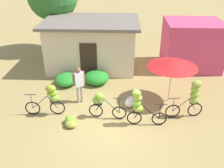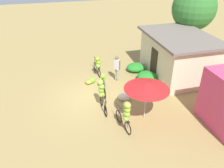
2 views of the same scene
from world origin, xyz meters
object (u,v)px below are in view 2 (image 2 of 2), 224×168
(market_umbrella, at_px, (147,86))
(bicycle_by_shop, at_px, (126,114))
(bicycle_leftmost, at_px, (98,64))
(banana_pile_on_ground, at_px, (91,81))
(person_vendor, at_px, (117,66))
(bicycle_center_loaded, at_px, (102,93))
(produce_sack, at_px, (124,97))
(building_low, at_px, (178,55))
(bicycle_near_pile, at_px, (103,82))
(tree_behind_building, at_px, (194,9))

(market_umbrella, bearing_deg, bicycle_by_shop, -61.09)
(bicycle_leftmost, bearing_deg, bicycle_by_shop, 0.99)
(banana_pile_on_ground, bearing_deg, market_umbrella, 25.61)
(banana_pile_on_ground, height_order, person_vendor, person_vendor)
(banana_pile_on_ground, bearing_deg, person_vendor, 85.83)
(bicycle_center_loaded, height_order, person_vendor, person_vendor)
(bicycle_by_shop, bearing_deg, banana_pile_on_ground, -171.01)
(market_umbrella, bearing_deg, person_vendor, -175.72)
(produce_sack, bearing_deg, bicycle_center_loaded, -77.24)
(building_low, height_order, market_umbrella, building_low)
(bicycle_near_pile, xyz_separation_m, produce_sack, (1.21, 0.92, -0.46))
(building_low, distance_m, bicycle_by_shop, 6.99)
(bicycle_leftmost, height_order, bicycle_near_pile, bicycle_leftmost)
(tree_behind_building, xyz_separation_m, bicycle_leftmost, (1.59, -7.74, -2.86))
(market_umbrella, xyz_separation_m, produce_sack, (-1.79, -0.53, -1.70))
(bicycle_by_shop, bearing_deg, bicycle_leftmost, -179.01)
(market_umbrella, distance_m, person_vendor, 4.21)
(market_umbrella, xyz_separation_m, bicycle_center_loaded, (-1.48, -1.89, -1.01))
(market_umbrella, bearing_deg, bicycle_leftmost, -165.28)
(building_low, bearing_deg, person_vendor, -91.45)
(bicycle_leftmost, height_order, person_vendor, person_vendor)
(bicycle_near_pile, xyz_separation_m, bicycle_center_loaded, (1.52, -0.44, 0.23))
(produce_sack, bearing_deg, person_vendor, 174.43)
(market_umbrella, bearing_deg, banana_pile_on_ground, -154.39)
(market_umbrella, xyz_separation_m, bicycle_by_shop, (0.69, -1.25, -0.91))
(bicycle_near_pile, xyz_separation_m, person_vendor, (-1.11, 1.15, 0.40))
(tree_behind_building, relative_size, banana_pile_on_ground, 6.68)
(bicycle_leftmost, distance_m, bicycle_near_pile, 2.16)
(bicycle_near_pile, bearing_deg, market_umbrella, 25.87)
(banana_pile_on_ground, bearing_deg, bicycle_leftmost, 143.32)
(bicycle_leftmost, distance_m, person_vendor, 1.49)
(tree_behind_building, relative_size, person_vendor, 3.06)
(bicycle_near_pile, xyz_separation_m, banana_pile_on_ground, (-1.24, -0.58, -0.53))
(bicycle_near_pile, relative_size, banana_pile_on_ground, 1.97)
(bicycle_near_pile, height_order, produce_sack, bicycle_near_pile)
(bicycle_leftmost, height_order, bicycle_center_loaded, bicycle_center_loaded)
(bicycle_near_pile, bearing_deg, tree_behind_building, 115.50)
(bicycle_center_loaded, xyz_separation_m, person_vendor, (-2.63, 1.59, 0.17))
(tree_behind_building, xyz_separation_m, person_vendor, (2.63, -6.70, -2.66))
(tree_behind_building, height_order, bicycle_center_loaded, tree_behind_building)
(bicycle_leftmost, relative_size, bicycle_by_shop, 0.99)
(building_low, height_order, banana_pile_on_ground, building_low)
(bicycle_leftmost, xyz_separation_m, person_vendor, (1.04, 1.05, 0.21))
(tree_behind_building, relative_size, bicycle_leftmost, 3.18)
(bicycle_near_pile, relative_size, bicycle_by_shop, 0.93)
(banana_pile_on_ground, relative_size, produce_sack, 1.15)
(bicycle_center_loaded, bearing_deg, tree_behind_building, 122.42)
(market_umbrella, distance_m, bicycle_leftmost, 5.43)
(building_low, xyz_separation_m, produce_sack, (2.22, -4.44, -1.20))
(building_low, relative_size, bicycle_center_loaded, 3.36)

